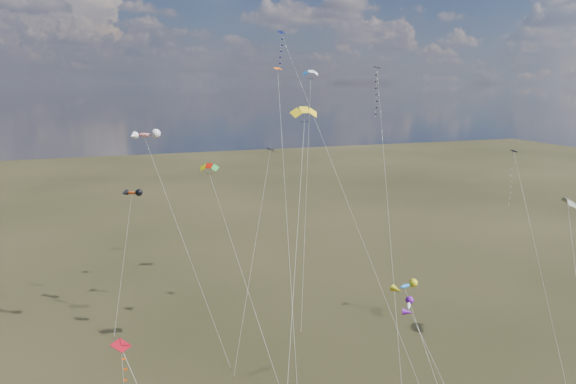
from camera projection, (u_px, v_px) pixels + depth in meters
name	position (u px, v px, depth m)	size (l,w,h in m)	color
diamond_black_high	(378.00, 108.00, 62.35)	(10.00, 25.19, 33.02)	black
diamond_navy_tall	(291.00, 72.00, 68.09)	(5.54, 30.66, 37.96)	#0B104C
diamond_black_mid	(261.00, 205.00, 60.06)	(8.08, 10.66, 23.31)	black
diamond_red_low	(127.00, 383.00, 34.94)	(6.18, 10.26, 13.78)	maroon
diamond_navy_right	(513.00, 186.00, 63.87)	(4.97, 15.68, 22.88)	#0E0C49
diamond_orange_center	(283.00, 155.00, 59.78)	(5.37, 21.41, 32.93)	orange
parafoil_yellow	(305.00, 111.00, 53.03)	(10.74, 20.25, 28.99)	yellow
parafoil_blue_white	(311.00, 73.00, 75.32)	(8.80, 17.18, 33.26)	blue
parafoil_striped	(570.00, 200.00, 58.62)	(8.42, 13.05, 18.57)	yellow
parafoil_tricolor	(209.00, 167.00, 59.34)	(4.88, 18.89, 22.16)	#DFDA06
novelty_orange_black	(132.00, 193.00, 68.90)	(4.87, 9.42, 17.10)	#BF4113
novelty_white_purple	(409.00, 307.00, 44.01)	(3.85, 10.29, 12.61)	silver
novelty_redwhite_stripe	(145.00, 136.00, 59.97)	(8.79, 12.91, 25.71)	red
novelty_blue_yellow	(405.00, 287.00, 47.40)	(2.58, 11.54, 13.03)	blue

